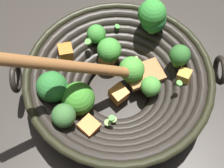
% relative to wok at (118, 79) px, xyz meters
% --- Properties ---
extents(ground_plane, '(4.00, 4.00, 0.00)m').
position_rel_wok_xyz_m(ground_plane, '(0.00, 0.00, -0.06)').
color(ground_plane, '#332D28').
extents(wok, '(0.34, 0.39, 0.25)m').
position_rel_wok_xyz_m(wok, '(0.00, 0.00, 0.00)').
color(wok, black).
rests_on(wok, ground).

